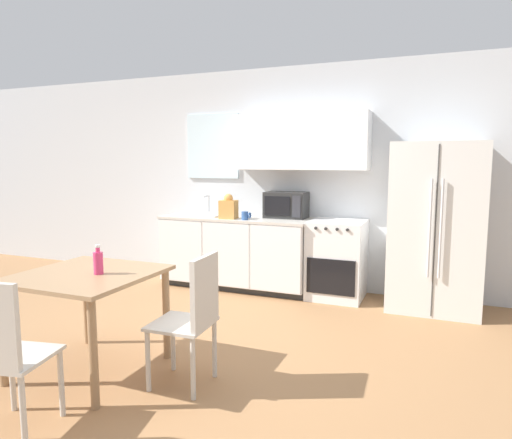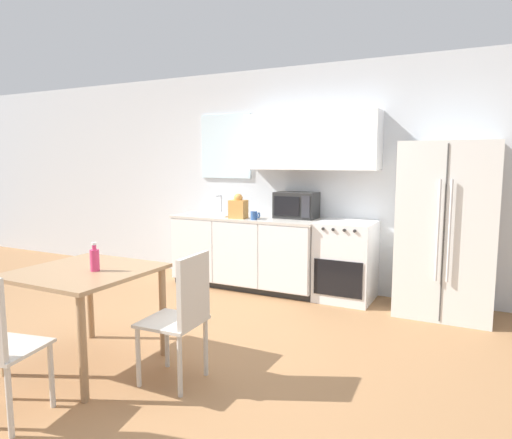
# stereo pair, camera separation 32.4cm
# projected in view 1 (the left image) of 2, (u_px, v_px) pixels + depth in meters

# --- Properties ---
(ground_plane) EXTENTS (12.00, 12.00, 0.00)m
(ground_plane) POSITION_uv_depth(u_px,v_px,m) (193.00, 352.00, 3.75)
(ground_plane) COLOR #9E7047
(wall_back) EXTENTS (12.00, 0.38, 2.70)m
(wall_back) POSITION_uv_depth(u_px,v_px,m) (286.00, 173.00, 5.65)
(wall_back) COLOR silver
(wall_back) RESTS_ON ground_plane
(kitchen_counter) EXTENTS (1.88, 0.68, 0.88)m
(kitchen_counter) POSITION_uv_depth(u_px,v_px,m) (237.00, 252.00, 5.66)
(kitchen_counter) COLOR #333333
(kitchen_counter) RESTS_ON ground_plane
(oven_range) EXTENTS (0.61, 0.63, 0.89)m
(oven_range) POSITION_uv_depth(u_px,v_px,m) (337.00, 259.00, 5.22)
(oven_range) COLOR white
(oven_range) RESTS_ON ground_plane
(refrigerator) EXTENTS (0.91, 0.72, 1.75)m
(refrigerator) POSITION_uv_depth(u_px,v_px,m) (436.00, 227.00, 4.75)
(refrigerator) COLOR silver
(refrigerator) RESTS_ON ground_plane
(kitchen_sink) EXTENTS (0.58, 0.44, 0.24)m
(kitchen_sink) POSITION_uv_depth(u_px,v_px,m) (202.00, 214.00, 5.80)
(kitchen_sink) COLOR #B7BABC
(kitchen_sink) RESTS_ON kitchen_counter
(microwave) EXTENTS (0.49, 0.32, 0.31)m
(microwave) POSITION_uv_depth(u_px,v_px,m) (286.00, 205.00, 5.50)
(microwave) COLOR #282828
(microwave) RESTS_ON kitchen_counter
(coffee_mug) EXTENTS (0.11, 0.08, 0.10)m
(coffee_mug) POSITION_uv_depth(u_px,v_px,m) (245.00, 216.00, 5.32)
(coffee_mug) COLOR #335999
(coffee_mug) RESTS_ON kitchen_counter
(grocery_bag_0) EXTENTS (0.21, 0.18, 0.30)m
(grocery_bag_0) POSITION_uv_depth(u_px,v_px,m) (228.00, 208.00, 5.43)
(grocery_bag_0) COLOR #DB994C
(grocery_bag_0) RESTS_ON kitchen_counter
(dining_table) EXTENTS (0.93, 0.94, 0.75)m
(dining_table) POSITION_uv_depth(u_px,v_px,m) (87.00, 288.00, 3.34)
(dining_table) COLOR #997551
(dining_table) RESTS_ON ground_plane
(dining_chair_near) EXTENTS (0.47, 0.47, 0.93)m
(dining_chair_near) POSITION_uv_depth(u_px,v_px,m) (1.00, 348.00, 2.52)
(dining_chair_near) COLOR beige
(dining_chair_near) RESTS_ON ground_plane
(dining_chair_side) EXTENTS (0.42, 0.42, 0.93)m
(dining_chair_side) POSITION_uv_depth(u_px,v_px,m) (194.00, 312.00, 3.12)
(dining_chair_side) COLOR beige
(dining_chair_side) RESTS_ON ground_plane
(drink_bottle) EXTENTS (0.07, 0.07, 0.21)m
(drink_bottle) POSITION_uv_depth(u_px,v_px,m) (98.00, 262.00, 3.28)
(drink_bottle) COLOR #DB386B
(drink_bottle) RESTS_ON dining_table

